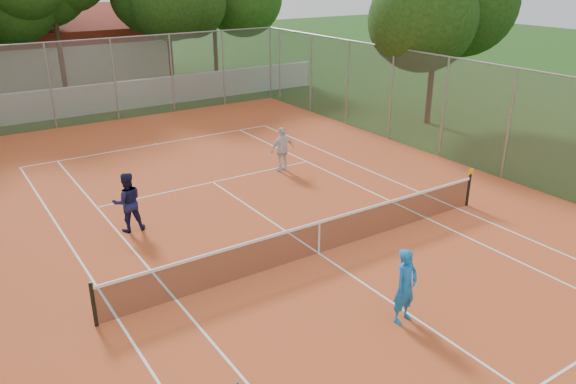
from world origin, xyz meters
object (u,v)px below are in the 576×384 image
player_far_right (282,149)px  player_near (406,286)px  player_far_left (128,202)px  tennis_net (319,237)px  clubhouse (25,50)px

player_far_right → player_near: bearing=71.0°
player_far_left → tennis_net: bearing=139.6°
tennis_net → clubhouse: bearing=93.9°
tennis_net → player_near: bearing=-94.7°
clubhouse → player_far_left: clubhouse is taller
tennis_net → clubhouse: size_ratio=0.72×
clubhouse → player_far_left: (-1.75, -24.80, -1.29)m
clubhouse → player_far_left: size_ratio=9.24×
tennis_net → player_far_left: 5.65m
player_far_right → clubhouse: bearing=-79.6°
player_far_left → player_far_right: (6.50, 1.84, -0.04)m
player_near → player_far_right: (3.03, 9.54, -0.01)m
player_near → player_far_right: size_ratio=1.01×
player_far_left → clubhouse: bearing=-86.2°
clubhouse → player_near: clubhouse is taller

